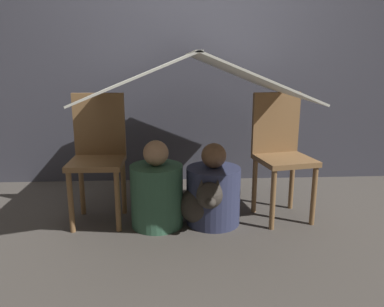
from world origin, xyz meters
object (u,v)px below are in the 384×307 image
Objects in this scene: person_second at (213,192)px; dog at (207,203)px; chair_left at (98,152)px; chair_right at (281,150)px; person_front at (157,192)px.

person_second is 0.10m from dog.
chair_left reaches higher than person_second.
chair_left is at bearing 171.56° from person_second.
chair_right reaches higher than person_second.
dog is at bearing -13.79° from chair_left.
chair_left is 1.56× the size of person_second.
dog is (0.75, -0.19, -0.32)m from chair_left.
chair_left is 0.85m from person_second.
chair_left is 0.50m from person_front.
chair_left is at bearing 168.97° from chair_right.
chair_right is at bearing 0.31° from chair_left.
chair_left is 1.30m from chair_right.
chair_left is 1.49× the size of person_front.
person_second is (-0.50, -0.12, -0.27)m from chair_right.
chair_right is 1.49× the size of person_front.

